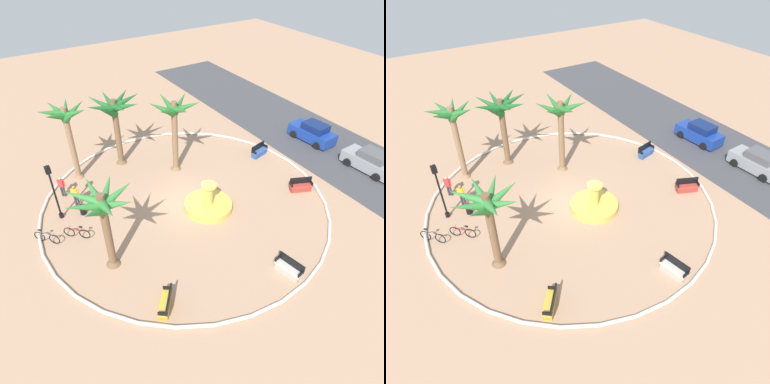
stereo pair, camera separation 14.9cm
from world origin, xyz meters
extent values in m
plane|color=tan|center=(0.00, 0.00, 0.00)|extent=(80.00, 80.00, 0.00)
torus|color=silver|center=(0.00, 0.00, 0.10)|extent=(19.31, 19.31, 0.20)
cube|color=#424247|center=(0.00, 14.06, 0.01)|extent=(48.00, 8.00, 0.03)
cylinder|color=gold|center=(1.43, 0.95, 0.23)|extent=(3.21, 3.21, 0.45)
cylinder|color=teal|center=(1.43, 0.95, 0.19)|extent=(2.83, 2.83, 0.34)
cylinder|color=gold|center=(1.43, 0.95, 1.16)|extent=(0.58, 0.58, 1.42)
cylinder|color=#F1C954|center=(1.43, 0.95, 1.93)|extent=(1.03, 1.03, 0.12)
cylinder|color=brown|center=(-3.82, 1.46, 2.77)|extent=(0.43, 0.43, 5.54)
cone|color=brown|center=(-3.82, 1.46, 0.25)|extent=(0.83, 0.83, 0.50)
cone|color=#28702D|center=(-2.88, 1.44, 5.27)|extent=(2.04, 0.62, 1.07)
cone|color=#28702D|center=(-3.32, 2.23, 5.21)|extent=(1.58, 2.00, 1.19)
cone|color=#28702D|center=(-4.28, 2.21, 5.11)|extent=(1.53, 1.99, 1.35)
cone|color=#28702D|center=(-4.72, 1.39, 5.17)|extent=(2.06, 0.72, 1.25)
cone|color=#28702D|center=(-4.18, 0.67, 5.09)|extent=(1.34, 2.04, 1.38)
cone|color=#28702D|center=(-3.37, 0.69, 5.15)|extent=(1.49, 2.02, 1.28)
cylinder|color=brown|center=(-6.90, -1.76, 2.64)|extent=(0.45, 0.45, 5.29)
cone|color=brown|center=(-6.90, -1.76, 0.25)|extent=(0.85, 0.85, 0.50)
cone|color=#1E6028|center=(-5.88, -1.76, 5.02)|extent=(2.19, 0.57, 1.07)
cone|color=#1E6028|center=(-6.10, -1.16, 4.96)|extent=(2.08, 1.77, 1.20)
cone|color=#1E6028|center=(-6.95, -0.74, 5.02)|extent=(0.65, 2.21, 1.09)
cone|color=#1E6028|center=(-7.52, -0.96, 4.99)|extent=(1.78, 2.08, 1.14)
cone|color=#1E6028|center=(-7.90, -1.80, 4.93)|extent=(2.20, 0.64, 1.24)
cone|color=#1E6028|center=(-7.63, -2.42, 4.89)|extent=(1.99, 1.87, 1.31)
cone|color=#1E6028|center=(-6.77, -2.75, 4.94)|extent=(0.85, 2.24, 1.23)
cone|color=#1E6028|center=(-6.31, -2.45, 4.74)|extent=(1.80, 1.95, 1.58)
cylinder|color=#8E6B4C|center=(-6.73, -5.27, 2.81)|extent=(0.40, 0.40, 5.62)
cone|color=#8E6B4C|center=(-6.73, -5.27, 0.25)|extent=(0.77, 0.77, 0.50)
cone|color=#28702D|center=(-6.00, -5.18, 5.18)|extent=(1.82, 0.79, 1.35)
cone|color=#28702D|center=(-6.18, -4.70, 5.31)|extent=(1.65, 1.69, 1.14)
cone|color=#28702D|center=(-6.92, -4.54, 5.22)|extent=(1.00, 1.86, 1.29)
cone|color=#28702D|center=(-7.42, -4.99, 5.21)|extent=(1.85, 1.19, 1.31)
cone|color=#28702D|center=(-7.45, -5.62, 5.31)|extent=(1.86, 1.28, 1.13)
cone|color=#28702D|center=(-6.83, -6.09, 5.40)|extent=(0.78, 1.85, 0.98)
cone|color=#28702D|center=(-6.30, -5.95, 5.31)|extent=(1.44, 1.82, 1.14)
cylinder|color=brown|center=(2.61, -6.31, 2.49)|extent=(0.44, 0.44, 4.98)
cone|color=brown|center=(2.61, -6.31, 0.25)|extent=(0.83, 0.83, 0.50)
cone|color=#337F38|center=(3.51, -6.33, 4.72)|extent=(1.97, 0.61, 1.07)
cone|color=#337F38|center=(3.27, -5.74, 4.63)|extent=(1.84, 1.69, 1.22)
cone|color=#337F38|center=(2.52, -5.44, 4.62)|extent=(0.77, 2.00, 1.23)
cone|color=#337F38|center=(1.94, -5.77, 4.61)|extent=(1.87, 1.65, 1.26)
cone|color=#337F38|center=(1.72, -6.37, 4.69)|extent=(1.99, 0.70, 1.12)
cone|color=#337F38|center=(2.03, -7.00, 4.75)|extent=(1.68, 1.86, 1.01)
cone|color=#337F38|center=(2.65, -7.18, 4.64)|extent=(0.65, 1.97, 1.21)
cone|color=#337F38|center=(3.18, -6.87, 4.50)|extent=(1.73, 1.74, 1.45)
cube|color=#B73D33|center=(3.30, 7.62, 0.45)|extent=(1.09, 1.67, 0.12)
cube|color=black|center=(3.10, 7.71, 0.75)|extent=(0.71, 1.50, 0.50)
cube|color=#9C342B|center=(3.30, 7.62, 0.20)|extent=(1.01, 1.53, 0.39)
cube|color=black|center=(3.59, 8.31, 0.59)|extent=(0.44, 0.25, 0.24)
cube|color=black|center=(3.00, 6.94, 0.59)|extent=(0.44, 0.25, 0.24)
cube|color=#335BA8|center=(-1.90, 8.22, 0.45)|extent=(0.85, 1.67, 0.12)
cube|color=black|center=(-2.10, 8.18, 0.75)|extent=(0.44, 1.58, 0.50)
cube|color=#2B4E8F|center=(-1.90, 8.22, 0.20)|extent=(0.78, 1.54, 0.39)
cube|color=black|center=(-2.07, 8.95, 0.59)|extent=(0.46, 0.18, 0.24)
cube|color=black|center=(-1.73, 7.49, 0.59)|extent=(0.46, 0.18, 0.24)
cube|color=beige|center=(8.31, 1.56, 0.45)|extent=(1.66, 0.79, 0.12)
cube|color=black|center=(8.28, 1.77, 0.75)|extent=(1.59, 0.37, 0.50)
cube|color=#B6ADA0|center=(8.31, 1.56, 0.20)|extent=(1.53, 0.72, 0.39)
cube|color=black|center=(9.05, 1.70, 0.59)|extent=(0.16, 0.46, 0.24)
cube|color=black|center=(7.58, 1.42, 0.59)|extent=(0.16, 0.46, 0.24)
cube|color=gold|center=(6.68, -5.19, 0.45)|extent=(1.57, 1.38, 0.12)
cube|color=black|center=(6.80, -5.03, 0.75)|extent=(1.31, 1.05, 0.50)
cube|color=gold|center=(6.68, -5.19, 0.20)|extent=(1.44, 1.27, 0.39)
cube|color=black|center=(7.27, -5.65, 0.59)|extent=(0.34, 0.40, 0.24)
cube|color=black|center=(6.08, -4.73, 0.59)|extent=(0.34, 0.40, 0.24)
cylinder|color=black|center=(-2.90, -7.68, 1.76)|extent=(0.12, 0.12, 3.52)
cylinder|color=black|center=(-2.90, -7.68, 0.15)|extent=(0.28, 0.28, 0.30)
cube|color=black|center=(-2.90, -7.68, 3.74)|extent=(0.32, 0.32, 0.44)
sphere|color=#F2EDCC|center=(-2.90, -7.68, 3.74)|extent=(0.22, 0.22, 0.22)
cone|color=black|center=(-2.90, -7.68, 4.02)|extent=(0.20, 0.20, 0.18)
cylinder|color=black|center=(-2.49, -6.35, 0.35)|extent=(0.40, 0.40, 0.70)
torus|color=#4C4C51|center=(-2.49, -6.35, 0.70)|extent=(0.46, 0.46, 0.06)
torus|color=black|center=(-0.87, -7.73, 0.36)|extent=(0.52, 0.58, 0.72)
torus|color=black|center=(-0.21, -6.98, 0.36)|extent=(0.52, 0.58, 0.72)
cylinder|color=#B21919|center=(-0.54, -7.36, 0.59)|extent=(0.67, 0.74, 0.05)
cylinder|color=#B21919|center=(-0.31, -7.10, 0.74)|extent=(0.04, 0.04, 0.30)
cube|color=black|center=(-0.31, -7.10, 0.91)|extent=(0.21, 0.22, 0.06)
cylinder|color=#B21919|center=(-0.84, -7.69, 0.73)|extent=(0.35, 0.31, 0.03)
torus|color=black|center=(-0.72, -8.66, 0.36)|extent=(0.56, 0.54, 0.72)
torus|color=black|center=(-1.44, -9.35, 0.36)|extent=(0.56, 0.54, 0.72)
cylinder|color=#99999E|center=(-1.08, -9.01, 0.59)|extent=(0.72, 0.69, 0.05)
cylinder|color=#99999E|center=(-1.33, -9.25, 0.74)|extent=(0.04, 0.04, 0.30)
cube|color=black|center=(-1.33, -9.25, 0.91)|extent=(0.21, 0.21, 0.06)
cylinder|color=#99999E|center=(-0.76, -8.69, 0.73)|extent=(0.33, 0.34, 0.03)
cylinder|color=#33333D|center=(-5.10, -6.97, 0.42)|extent=(0.14, 0.14, 0.83)
cylinder|color=#33333D|center=(-4.99, -6.83, 0.42)|extent=(0.14, 0.14, 0.83)
cube|color=red|center=(-5.05, -6.90, 1.11)|extent=(0.37, 0.39, 0.56)
sphere|color=tan|center=(-5.05, -6.90, 1.51)|extent=(0.22, 0.22, 0.22)
cylinder|color=red|center=(-5.19, -7.07, 1.11)|extent=(0.09, 0.09, 0.53)
cylinder|color=red|center=(-4.91, -6.73, 1.11)|extent=(0.09, 0.09, 0.53)
cylinder|color=#33333D|center=(-3.59, -6.48, 0.42)|extent=(0.14, 0.14, 0.84)
cylinder|color=#33333D|center=(-3.49, -6.33, 0.42)|extent=(0.14, 0.14, 0.84)
cube|color=yellow|center=(-3.54, -6.41, 1.12)|extent=(0.36, 0.39, 0.56)
sphere|color=#9E7051|center=(-3.54, -6.41, 1.52)|extent=(0.22, 0.22, 0.22)
cylinder|color=yellow|center=(-3.67, -6.59, 1.12)|extent=(0.09, 0.09, 0.53)
cylinder|color=yellow|center=(-3.42, -6.22, 1.12)|extent=(0.09, 0.09, 0.53)
cube|color=navy|center=(-1.43, 13.71, 0.64)|extent=(4.12, 2.00, 0.90)
cube|color=navy|center=(-1.23, 13.73, 1.36)|extent=(2.10, 1.59, 0.60)
cube|color=#333D47|center=(-2.13, 13.66, 1.28)|extent=(0.39, 1.38, 0.51)
cylinder|color=black|center=(-2.60, 12.77, 0.32)|extent=(0.65, 0.27, 0.64)
cylinder|color=black|center=(-2.73, 14.47, 0.32)|extent=(0.65, 0.27, 0.64)
cylinder|color=black|center=(-0.13, 12.96, 0.32)|extent=(0.65, 0.27, 0.64)
cylinder|color=black|center=(-0.26, 14.65, 0.32)|extent=(0.65, 0.27, 0.64)
cube|color=gray|center=(4.11, 14.01, 0.64)|extent=(4.09, 1.92, 0.90)
cube|color=#545558|center=(4.31, 14.02, 1.36)|extent=(2.08, 1.55, 0.60)
cube|color=#333D47|center=(3.41, 13.97, 1.28)|extent=(0.37, 1.37, 0.51)
cylinder|color=black|center=(2.92, 13.09, 0.32)|extent=(0.65, 0.26, 0.64)
cylinder|color=black|center=(2.82, 14.79, 0.32)|extent=(0.65, 0.26, 0.64)
cylinder|color=black|center=(5.39, 13.23, 0.32)|extent=(0.65, 0.26, 0.64)
camera|label=1|loc=(16.29, -9.61, 15.59)|focal=33.25mm
camera|label=2|loc=(16.37, -9.49, 15.59)|focal=33.25mm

